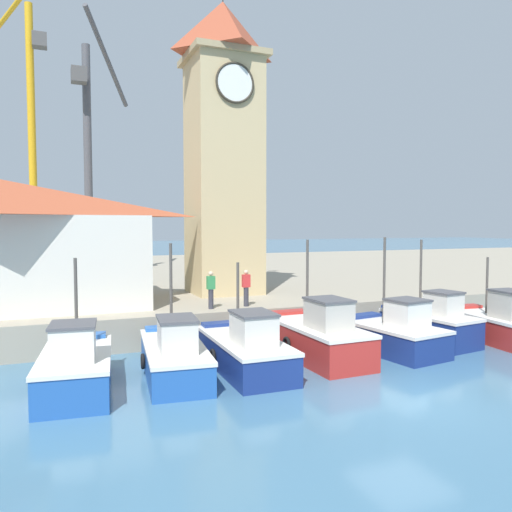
{
  "coord_description": "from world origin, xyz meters",
  "views": [
    {
      "loc": [
        -9.09,
        -11.27,
        4.92
      ],
      "look_at": [
        -0.33,
        10.13,
        3.5
      ],
      "focal_mm": 35.0,
      "sensor_mm": 36.0,
      "label": 1
    }
  ],
  "objects_px": {
    "fishing_boat_left_inner": "(245,349)",
    "dock_worker_along_quay": "(246,287)",
    "fishing_boat_far_left": "(76,367)",
    "fishing_boat_mid_right": "(430,324)",
    "fishing_boat_right_inner": "(497,324)",
    "dock_worker_near_tower": "(211,289)",
    "fishing_boat_mid_left": "(317,337)",
    "port_crane_near": "(30,164)",
    "port_crane_far": "(90,183)",
    "clock_tower": "(223,142)",
    "fishing_boat_center": "(394,334)",
    "fishing_boat_left_outer": "(174,355)"
  },
  "relations": [
    {
      "from": "clock_tower",
      "to": "dock_worker_along_quay",
      "type": "xyz_separation_m",
      "value": [
        -0.54,
        -4.67,
        -7.08
      ]
    },
    {
      "from": "fishing_boat_mid_left",
      "to": "fishing_boat_left_inner",
      "type": "bearing_deg",
      "value": -172.62
    },
    {
      "from": "fishing_boat_right_inner",
      "to": "clock_tower",
      "type": "height_order",
      "value": "clock_tower"
    },
    {
      "from": "fishing_boat_far_left",
      "to": "port_crane_near",
      "type": "distance_m",
      "value": 27.38
    },
    {
      "from": "fishing_boat_mid_left",
      "to": "dock_worker_along_quay",
      "type": "distance_m",
      "value": 4.76
    },
    {
      "from": "fishing_boat_right_inner",
      "to": "fishing_boat_mid_left",
      "type": "bearing_deg",
      "value": 176.24
    },
    {
      "from": "fishing_boat_left_outer",
      "to": "fishing_boat_right_inner",
      "type": "distance_m",
      "value": 13.76
    },
    {
      "from": "fishing_boat_mid_left",
      "to": "fishing_boat_center",
      "type": "bearing_deg",
      "value": -7.94
    },
    {
      "from": "fishing_boat_mid_left",
      "to": "fishing_boat_right_inner",
      "type": "relative_size",
      "value": 1.14
    },
    {
      "from": "fishing_boat_right_inner",
      "to": "fishing_boat_mid_right",
      "type": "bearing_deg",
      "value": 162.0
    },
    {
      "from": "fishing_boat_mid_right",
      "to": "clock_tower",
      "type": "bearing_deg",
      "value": 125.17
    },
    {
      "from": "fishing_boat_far_left",
      "to": "fishing_boat_mid_right",
      "type": "relative_size",
      "value": 1.11
    },
    {
      "from": "fishing_boat_left_outer",
      "to": "dock_worker_near_tower",
      "type": "height_order",
      "value": "fishing_boat_left_outer"
    },
    {
      "from": "fishing_boat_left_outer",
      "to": "fishing_boat_mid_right",
      "type": "distance_m",
      "value": 11.0
    },
    {
      "from": "fishing_boat_left_inner",
      "to": "fishing_boat_mid_left",
      "type": "xyz_separation_m",
      "value": [
        2.99,
        0.39,
        0.09
      ]
    },
    {
      "from": "fishing_boat_far_left",
      "to": "port_crane_near",
      "type": "height_order",
      "value": "port_crane_near"
    },
    {
      "from": "clock_tower",
      "to": "dock_worker_near_tower",
      "type": "relative_size",
      "value": 10.32
    },
    {
      "from": "port_crane_near",
      "to": "port_crane_far",
      "type": "bearing_deg",
      "value": -45.36
    },
    {
      "from": "clock_tower",
      "to": "fishing_boat_mid_right",
      "type": "bearing_deg",
      "value": -54.83
    },
    {
      "from": "dock_worker_near_tower",
      "to": "fishing_boat_mid_left",
      "type": "bearing_deg",
      "value": -57.83
    },
    {
      "from": "dock_worker_near_tower",
      "to": "fishing_boat_far_left",
      "type": "bearing_deg",
      "value": -139.2
    },
    {
      "from": "fishing_boat_mid_left",
      "to": "fishing_boat_mid_right",
      "type": "height_order",
      "value": "fishing_boat_mid_left"
    },
    {
      "from": "fishing_boat_center",
      "to": "dock_worker_near_tower",
      "type": "xyz_separation_m",
      "value": [
        -5.89,
        4.79,
        1.46
      ]
    },
    {
      "from": "fishing_boat_left_inner",
      "to": "fishing_boat_right_inner",
      "type": "relative_size",
      "value": 1.14
    },
    {
      "from": "port_crane_far",
      "to": "dock_worker_near_tower",
      "type": "xyz_separation_m",
      "value": [
        3.65,
        -16.92,
        -5.71
      ]
    },
    {
      "from": "fishing_boat_right_inner",
      "to": "dock_worker_near_tower",
      "type": "distance_m",
      "value": 12.22
    },
    {
      "from": "fishing_boat_left_inner",
      "to": "fishing_boat_center",
      "type": "distance_m",
      "value": 6.15
    },
    {
      "from": "clock_tower",
      "to": "fishing_boat_mid_left",
      "type": "bearing_deg",
      "value": -86.55
    },
    {
      "from": "fishing_boat_left_outer",
      "to": "clock_tower",
      "type": "distance_m",
      "value": 13.5
    },
    {
      "from": "fishing_boat_center",
      "to": "dock_worker_near_tower",
      "type": "distance_m",
      "value": 7.73
    },
    {
      "from": "clock_tower",
      "to": "port_crane_near",
      "type": "relative_size",
      "value": 0.79
    },
    {
      "from": "clock_tower",
      "to": "fishing_boat_center",
      "type": "bearing_deg",
      "value": -68.75
    },
    {
      "from": "fishing_boat_left_outer",
      "to": "clock_tower",
      "type": "xyz_separation_m",
      "value": [
        4.83,
        9.23,
        8.58
      ]
    },
    {
      "from": "fishing_boat_right_inner",
      "to": "clock_tower",
      "type": "xyz_separation_m",
      "value": [
        -8.92,
        9.64,
        8.52
      ]
    },
    {
      "from": "fishing_boat_left_inner",
      "to": "fishing_boat_mid_right",
      "type": "distance_m",
      "value": 8.63
    },
    {
      "from": "fishing_boat_mid_left",
      "to": "port_crane_near",
      "type": "bearing_deg",
      "value": 112.3
    },
    {
      "from": "fishing_boat_mid_left",
      "to": "fishing_boat_center",
      "type": "distance_m",
      "value": 3.19
    },
    {
      "from": "fishing_boat_right_inner",
      "to": "fishing_boat_left_inner",
      "type": "bearing_deg",
      "value": 179.18
    },
    {
      "from": "fishing_boat_mid_left",
      "to": "clock_tower",
      "type": "distance_m",
      "value": 12.43
    },
    {
      "from": "fishing_boat_far_left",
      "to": "fishing_boat_mid_right",
      "type": "height_order",
      "value": "fishing_boat_mid_right"
    },
    {
      "from": "fishing_boat_left_inner",
      "to": "dock_worker_along_quay",
      "type": "distance_m",
      "value": 5.37
    },
    {
      "from": "dock_worker_near_tower",
      "to": "dock_worker_along_quay",
      "type": "bearing_deg",
      "value": 2.54
    },
    {
      "from": "fishing_boat_mid_left",
      "to": "dock_worker_near_tower",
      "type": "height_order",
      "value": "fishing_boat_mid_left"
    },
    {
      "from": "port_crane_far",
      "to": "fishing_boat_mid_left",
      "type": "bearing_deg",
      "value": -73.28
    },
    {
      "from": "fishing_boat_far_left",
      "to": "port_crane_far",
      "type": "distance_m",
      "value": 23.06
    },
    {
      "from": "fishing_boat_right_inner",
      "to": "port_crane_near",
      "type": "bearing_deg",
      "value": 125.95
    },
    {
      "from": "fishing_boat_left_outer",
      "to": "fishing_boat_mid_left",
      "type": "height_order",
      "value": "fishing_boat_mid_left"
    },
    {
      "from": "fishing_boat_right_inner",
      "to": "port_crane_far",
      "type": "height_order",
      "value": "port_crane_far"
    },
    {
      "from": "fishing_boat_left_outer",
      "to": "fishing_boat_right_inner",
      "type": "xyz_separation_m",
      "value": [
        13.75,
        -0.4,
        0.06
      ]
    },
    {
      "from": "fishing_boat_far_left",
      "to": "fishing_boat_mid_right",
      "type": "distance_m",
      "value": 14.06
    }
  ]
}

